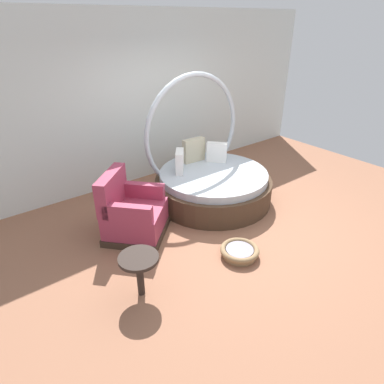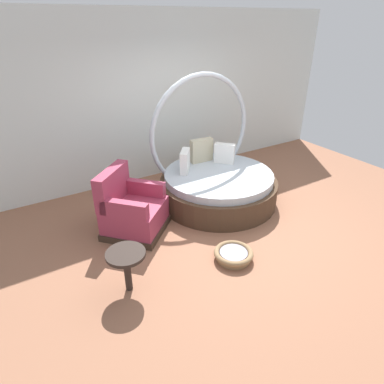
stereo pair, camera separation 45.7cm
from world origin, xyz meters
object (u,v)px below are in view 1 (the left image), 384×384
object	(u,v)px
red_armchair	(132,214)
pet_basket	(240,251)
round_daybed	(210,178)
side_table	(139,264)

from	to	relation	value
red_armchair	pet_basket	xyz separation A→B (m)	(0.84, -1.30, -0.26)
round_daybed	pet_basket	distance (m)	1.66
red_armchair	side_table	size ratio (longest dim) A/B	2.17
pet_basket	side_table	distance (m)	1.41
red_armchair	pet_basket	world-z (taller)	red_armchair
round_daybed	pet_basket	world-z (taller)	round_daybed
red_armchair	pet_basket	distance (m)	1.57
round_daybed	side_table	size ratio (longest dim) A/B	3.91
red_armchair	side_table	bearing A→B (deg)	-114.85
red_armchair	pet_basket	size ratio (longest dim) A/B	2.21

